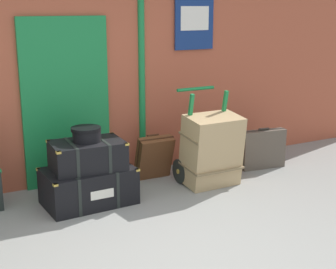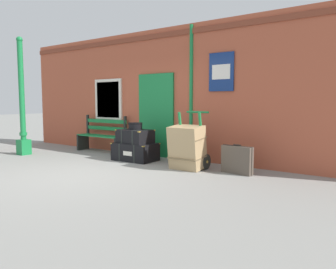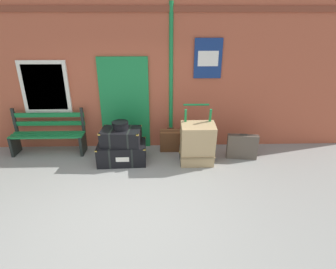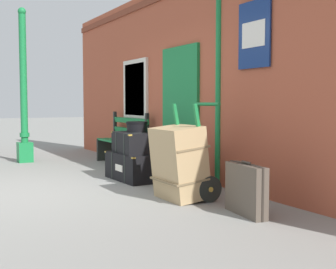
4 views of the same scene
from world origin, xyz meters
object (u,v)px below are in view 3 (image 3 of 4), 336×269
(platform_bench, at_px, (49,134))
(suitcase_charcoal, at_px, (242,147))
(large_brown_trunk, at_px, (197,144))
(round_hatbox, at_px, (120,125))
(suitcase_olive, at_px, (171,141))
(steamer_trunk_base, at_px, (122,152))
(porters_trolley, at_px, (196,149))
(steamer_trunk_middle, at_px, (121,137))

(platform_bench, distance_m, suitcase_charcoal, 4.31)
(platform_bench, distance_m, large_brown_trunk, 3.34)
(platform_bench, xyz_separation_m, round_hatbox, (1.70, -0.49, 0.39))
(round_hatbox, bearing_deg, suitcase_olive, 20.66)
(steamer_trunk_base, relative_size, large_brown_trunk, 1.12)
(large_brown_trunk, xyz_separation_m, suitcase_olive, (-0.53, 0.55, -0.17))
(steamer_trunk_base, distance_m, suitcase_olive, 1.12)
(steamer_trunk_base, xyz_separation_m, suitcase_olive, (1.05, 0.40, 0.08))
(platform_bench, relative_size, large_brown_trunk, 1.74)
(porters_trolley, xyz_separation_m, suitcase_olive, (-0.53, 0.38, 0.02))
(suitcase_olive, bearing_deg, steamer_trunk_base, -159.12)
(round_hatbox, bearing_deg, steamer_trunk_base, -127.27)
(platform_bench, bearing_deg, suitcase_charcoal, -5.59)
(large_brown_trunk, relative_size, suitcase_charcoal, 1.39)
(steamer_trunk_middle, height_order, round_hatbox, round_hatbox)
(steamer_trunk_base, bearing_deg, porters_trolley, 0.67)
(steamer_trunk_middle, distance_m, suitcase_olive, 1.16)
(steamer_trunk_base, relative_size, porters_trolley, 0.86)
(steamer_trunk_base, distance_m, round_hatbox, 0.63)
(steamer_trunk_base, distance_m, large_brown_trunk, 1.60)
(suitcase_charcoal, bearing_deg, large_brown_trunk, -166.95)
(steamer_trunk_middle, bearing_deg, porters_trolley, 0.86)
(porters_trolley, height_order, suitcase_charcoal, porters_trolley)
(platform_bench, xyz_separation_m, steamer_trunk_base, (1.70, -0.50, -0.23))
(platform_bench, distance_m, steamer_trunk_middle, 1.78)
(round_hatbox, height_order, porters_trolley, porters_trolley)
(platform_bench, height_order, porters_trolley, porters_trolley)
(steamer_trunk_base, distance_m, steamer_trunk_middle, 0.37)
(platform_bench, bearing_deg, suitcase_olive, -2.10)
(steamer_trunk_base, bearing_deg, suitcase_charcoal, 1.76)
(steamer_trunk_base, bearing_deg, suitcase_olive, 20.88)
(steamer_trunk_middle, bearing_deg, suitcase_charcoal, 1.88)
(steamer_trunk_base, height_order, suitcase_olive, suitcase_olive)
(steamer_trunk_middle, xyz_separation_m, large_brown_trunk, (1.58, -0.15, -0.12))
(suitcase_charcoal, bearing_deg, suitcase_olive, 168.32)
(steamer_trunk_middle, distance_m, round_hatbox, 0.26)
(steamer_trunk_middle, distance_m, porters_trolley, 1.61)
(platform_bench, height_order, steamer_trunk_middle, platform_bench)
(steamer_trunk_middle, xyz_separation_m, suitcase_charcoal, (2.59, 0.09, -0.31))
(round_hatbox, relative_size, porters_trolley, 0.28)
(round_hatbox, xyz_separation_m, suitcase_olive, (1.04, 0.39, -0.54))
(steamer_trunk_base, bearing_deg, large_brown_trunk, -5.63)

